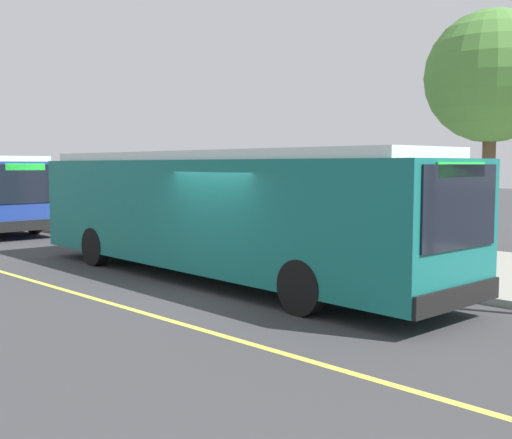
{
  "coord_description": "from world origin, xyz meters",
  "views": [
    {
      "loc": [
        9.73,
        -8.6,
        2.65
      ],
      "look_at": [
        0.02,
        0.93,
        1.47
      ],
      "focal_mm": 44.68,
      "sensor_mm": 36.0,
      "label": 1
    }
  ],
  "objects_px": {
    "route_sign_post": "(347,193)",
    "pedestrian_commuter": "(286,222)",
    "transit_bus_main": "(218,209)",
    "waiting_bench": "(309,231)"
  },
  "relations": [
    {
      "from": "route_sign_post",
      "to": "pedestrian_commuter",
      "type": "distance_m",
      "value": 2.32
    },
    {
      "from": "transit_bus_main",
      "to": "route_sign_post",
      "type": "height_order",
      "value": "same"
    },
    {
      "from": "transit_bus_main",
      "to": "waiting_bench",
      "type": "xyz_separation_m",
      "value": [
        -1.52,
        4.98,
        -0.99
      ]
    },
    {
      "from": "waiting_bench",
      "to": "route_sign_post",
      "type": "distance_m",
      "value": 4.05
    },
    {
      "from": "route_sign_post",
      "to": "pedestrian_commuter",
      "type": "xyz_separation_m",
      "value": [
        -2.16,
        0.17,
        -0.84
      ]
    },
    {
      "from": "waiting_bench",
      "to": "pedestrian_commuter",
      "type": "distance_m",
      "value": 2.32
    },
    {
      "from": "pedestrian_commuter",
      "to": "waiting_bench",
      "type": "bearing_deg",
      "value": 115.1
    },
    {
      "from": "waiting_bench",
      "to": "transit_bus_main",
      "type": "bearing_deg",
      "value": -73.02
    },
    {
      "from": "pedestrian_commuter",
      "to": "route_sign_post",
      "type": "bearing_deg",
      "value": -4.49
    },
    {
      "from": "transit_bus_main",
      "to": "waiting_bench",
      "type": "bearing_deg",
      "value": 106.98
    }
  ]
}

